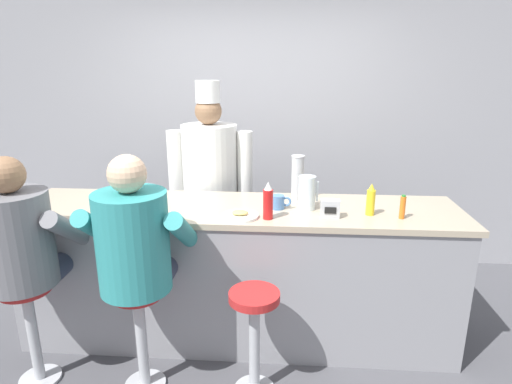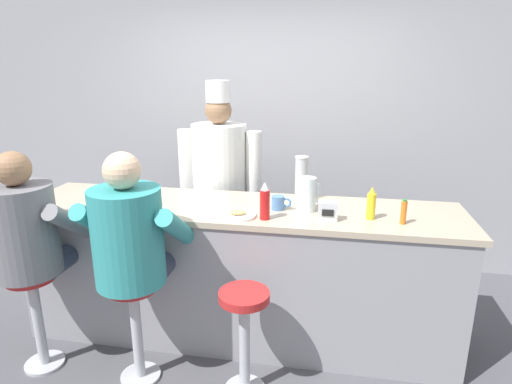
# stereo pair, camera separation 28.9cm
# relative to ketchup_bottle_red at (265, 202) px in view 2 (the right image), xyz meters

# --- Properties ---
(ground_plane) EXTENTS (20.00, 20.00, 0.00)m
(ground_plane) POSITION_rel_ketchup_bottle_red_xyz_m (-0.23, -0.13, -1.12)
(ground_plane) COLOR #4C4C51
(wall_back) EXTENTS (10.00, 0.06, 2.70)m
(wall_back) POSITION_rel_ketchup_bottle_red_xyz_m (-0.23, 1.62, 0.23)
(wall_back) COLOR #99999E
(wall_back) RESTS_ON ground_plane
(diner_counter) EXTENTS (3.09, 0.72, 1.01)m
(diner_counter) POSITION_rel_ketchup_bottle_red_xyz_m (-0.23, 0.23, -0.62)
(diner_counter) COLOR gray
(diner_counter) RESTS_ON ground_plane
(ketchup_bottle_red) EXTENTS (0.06, 0.06, 0.24)m
(ketchup_bottle_red) POSITION_rel_ketchup_bottle_red_xyz_m (0.00, 0.00, 0.00)
(ketchup_bottle_red) COLOR red
(ketchup_bottle_red) RESTS_ON diner_counter
(mustard_bottle_yellow) EXTENTS (0.06, 0.06, 0.21)m
(mustard_bottle_yellow) POSITION_rel_ketchup_bottle_red_xyz_m (0.66, 0.12, -0.01)
(mustard_bottle_yellow) COLOR yellow
(mustard_bottle_yellow) RESTS_ON diner_counter
(hot_sauce_bottle_orange) EXTENTS (0.04, 0.04, 0.16)m
(hot_sauce_bottle_orange) POSITION_rel_ketchup_bottle_red_xyz_m (0.86, 0.07, -0.04)
(hot_sauce_bottle_orange) COLOR orange
(hot_sauce_bottle_orange) RESTS_ON diner_counter
(water_pitcher_clear) EXTENTS (0.13, 0.12, 0.23)m
(water_pitcher_clear) POSITION_rel_ketchup_bottle_red_xyz_m (0.25, 0.21, 0.00)
(water_pitcher_clear) COLOR silver
(water_pitcher_clear) RESTS_ON diner_counter
(breakfast_plate) EXTENTS (0.24, 0.24, 0.05)m
(breakfast_plate) POSITION_rel_ketchup_bottle_red_xyz_m (-0.18, 0.01, -0.10)
(breakfast_plate) COLOR white
(breakfast_plate) RESTS_ON diner_counter
(cereal_bowl) EXTENTS (0.16, 0.16, 0.05)m
(cereal_bowl) POSITION_rel_ketchup_bottle_red_xyz_m (-0.86, 0.13, -0.09)
(cereal_bowl) COLOR white
(cereal_bowl) RESTS_ON diner_counter
(coffee_mug_blue) EXTENTS (0.14, 0.09, 0.10)m
(coffee_mug_blue) POSITION_rel_ketchup_bottle_red_xyz_m (0.06, 0.20, -0.07)
(coffee_mug_blue) COLOR #4C7AB2
(coffee_mug_blue) RESTS_ON diner_counter
(cup_stack_steel) EXTENTS (0.10, 0.10, 0.32)m
(cup_stack_steel) POSITION_rel_ketchup_bottle_red_xyz_m (0.19, 0.45, 0.05)
(cup_stack_steel) COLOR #B7BABF
(cup_stack_steel) RESTS_ON diner_counter
(napkin_dispenser_chrome) EXTENTS (0.12, 0.07, 0.12)m
(napkin_dispenser_chrome) POSITION_rel_ketchup_bottle_red_xyz_m (0.40, 0.05, -0.05)
(napkin_dispenser_chrome) COLOR silver
(napkin_dispenser_chrome) RESTS_ON diner_counter
(diner_seated_grey) EXTENTS (0.61, 0.61, 1.47)m
(diner_seated_grey) POSITION_rel_ketchup_bottle_red_xyz_m (-1.45, -0.35, -0.19)
(diner_seated_grey) COLOR #B2B5BA
(diner_seated_grey) RESTS_ON ground_plane
(diner_seated_teal) EXTENTS (0.63, 0.62, 1.49)m
(diner_seated_teal) POSITION_rel_ketchup_bottle_red_xyz_m (-0.75, -0.35, -0.18)
(diner_seated_teal) COLOR #B2B5BA
(diner_seated_teal) RESTS_ON ground_plane
(empty_stool_round) EXTENTS (0.30, 0.30, 0.69)m
(empty_stool_round) POSITION_rel_ketchup_bottle_red_xyz_m (-0.06, -0.38, -0.66)
(empty_stool_round) COLOR #B2B5BA
(empty_stool_round) RESTS_ON ground_plane
(cook_in_whites_near) EXTENTS (0.72, 0.46, 1.84)m
(cook_in_whites_near) POSITION_rel_ketchup_bottle_red_xyz_m (-0.53, 0.88, -0.11)
(cook_in_whites_near) COLOR #232328
(cook_in_whites_near) RESTS_ON ground_plane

